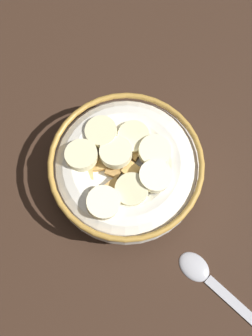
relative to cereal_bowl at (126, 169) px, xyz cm
name	(u,v)px	position (x,y,z in cm)	size (l,w,h in cm)	color
ground_plane	(126,179)	(-0.02, 0.01, -3.72)	(113.80, 113.80, 2.00)	#332116
cereal_bowl	(126,169)	(0.00, 0.00, 0.00)	(16.10, 16.10, 5.70)	silver
spoon	(214,285)	(1.69, 14.78, -2.40)	(2.79, 15.07, 0.80)	#A5A5AD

